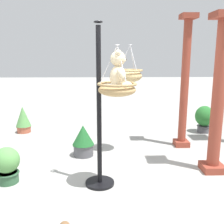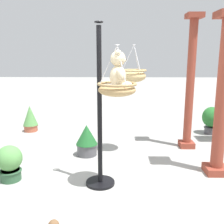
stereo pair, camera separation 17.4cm
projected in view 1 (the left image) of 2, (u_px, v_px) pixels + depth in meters
ground_plane at (109, 189)px, 3.85m from camera, size 40.00×40.00×0.00m
display_pole_central at (99, 138)px, 3.84m from camera, size 0.44×0.44×2.38m
hanging_basket_with_teddy at (117, 89)px, 3.54m from camera, size 0.54×0.54×0.69m
teddy_bear at (119, 72)px, 3.49m from camera, size 0.35×0.32×0.52m
hanging_basket_left_high at (130, 75)px, 4.94m from camera, size 0.49×0.49×0.70m
greenhouse_pillar_left at (185, 85)px, 5.41m from camera, size 0.32×0.32×2.73m
greenhouse_pillar_right at (218, 99)px, 4.19m from camera, size 0.38×0.38×2.57m
potted_plant_fern_front at (204, 118)px, 6.60m from camera, size 0.46×0.46×0.68m
potted_plant_flowering_red at (7, 164)px, 3.99m from camera, size 0.40×0.40×0.57m
potted_plant_tall_leafy at (23, 120)px, 6.62m from camera, size 0.37×0.37×0.67m
potted_plant_bushy_green at (83, 140)px, 5.07m from camera, size 0.42×0.42×0.61m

